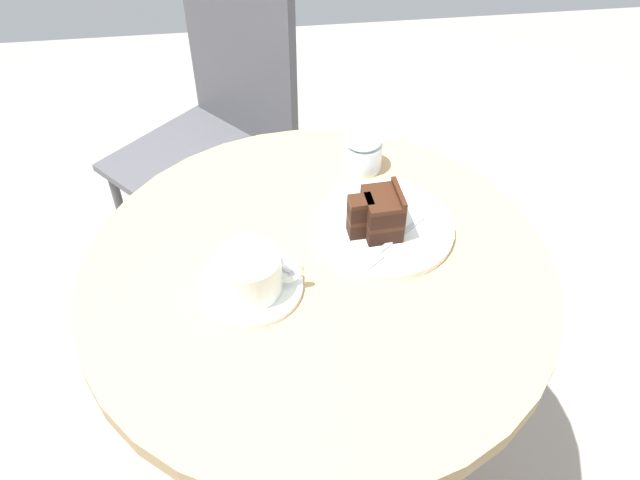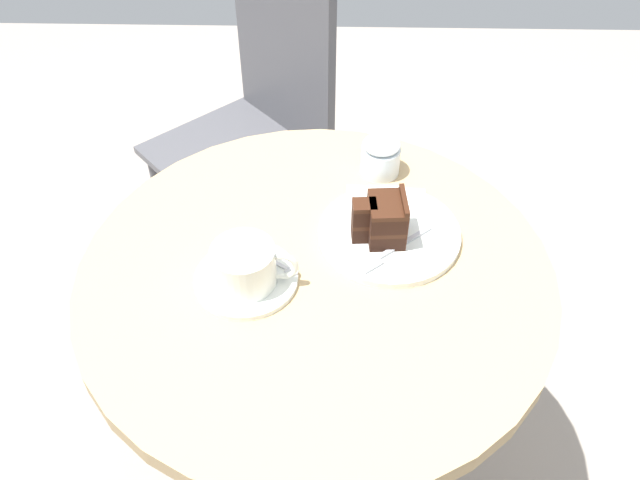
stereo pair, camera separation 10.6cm
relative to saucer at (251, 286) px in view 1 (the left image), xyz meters
The scene contains 11 objects.
ground_plane 0.74m from the saucer, 13.71° to the left, with size 4.40×4.40×0.01m, color gray.
cafe_table 0.17m from the saucer, 13.71° to the left, with size 0.76×0.76×0.72m.
saucer is the anchor object (origin of this frame).
coffee_cup 0.04m from the saucer, 73.51° to the right, with size 0.13×0.10×0.07m.
teaspoon 0.05m from the saucer, 29.77° to the left, with size 0.09×0.07×0.00m.
cake_plate 0.25m from the saucer, 24.72° to the left, with size 0.24×0.24×0.01m.
cake_slice 0.24m from the saucer, 23.06° to the left, with size 0.09×0.08×0.08m.
fork 0.23m from the saucer, 13.42° to the left, with size 0.13×0.11×0.00m.
napkin 0.27m from the saucer, 33.58° to the left, with size 0.18×0.18×0.00m.
cafe_chair 0.80m from the saucer, 94.36° to the left, with size 0.54×0.54×0.89m.
sugar_pot 0.35m from the saucer, 51.56° to the left, with size 0.07×0.07×0.07m.
Camera 1 is at (-0.08, -0.72, 1.51)m, focal length 38.00 mm.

